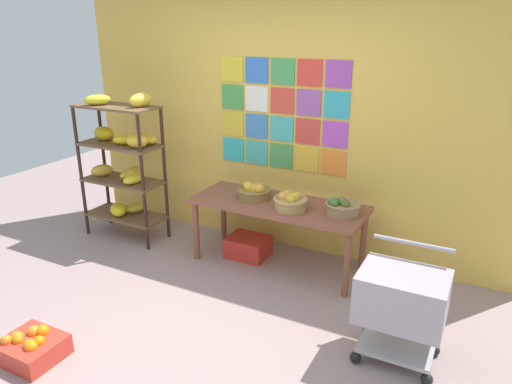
# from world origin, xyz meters

# --- Properties ---
(ground) EXTENTS (9.57, 9.57, 0.00)m
(ground) POSITION_xyz_m (0.00, 0.00, 0.00)
(ground) COLOR gray
(back_wall_with_art) EXTENTS (4.69, 0.07, 2.78)m
(back_wall_with_art) POSITION_xyz_m (-0.00, 1.81, 1.39)
(back_wall_with_art) COLOR #E4B84B
(back_wall_with_art) RESTS_ON ground
(banana_shelf_unit) EXTENTS (0.90, 0.46, 1.59)m
(banana_shelf_unit) POSITION_xyz_m (-1.58, 1.20, 0.88)
(banana_shelf_unit) COLOR #34201B
(banana_shelf_unit) RESTS_ON ground
(display_table) EXTENTS (1.66, 0.65, 0.65)m
(display_table) POSITION_xyz_m (0.18, 1.33, 0.57)
(display_table) COLOR brown
(display_table) RESTS_ON ground
(fruit_basket_back_right) EXTENTS (0.31, 0.31, 0.16)m
(fruit_basket_back_right) POSITION_xyz_m (0.80, 1.34, 0.72)
(fruit_basket_back_right) COLOR #97794F
(fruit_basket_back_right) RESTS_ON display_table
(fruit_basket_centre) EXTENTS (0.33, 0.33, 0.16)m
(fruit_basket_centre) POSITION_xyz_m (-0.09, 1.35, 0.71)
(fruit_basket_centre) COLOR olive
(fruit_basket_centre) RESTS_ON display_table
(fruit_basket_right) EXTENTS (0.32, 0.32, 0.16)m
(fruit_basket_right) POSITION_xyz_m (0.34, 1.23, 0.72)
(fruit_basket_right) COLOR tan
(fruit_basket_right) RESTS_ON display_table
(produce_crate_under_table) EXTENTS (0.40, 0.33, 0.21)m
(produce_crate_under_table) POSITION_xyz_m (-0.16, 1.35, 0.10)
(produce_crate_under_table) COLOR red
(produce_crate_under_table) RESTS_ON ground
(orange_crate_foreground) EXTENTS (0.41, 0.36, 0.21)m
(orange_crate_foreground) POSITION_xyz_m (-0.78, -0.74, 0.09)
(orange_crate_foreground) COLOR red
(orange_crate_foreground) RESTS_ON ground
(shopping_cart) EXTENTS (0.58, 0.48, 0.81)m
(shopping_cart) POSITION_xyz_m (1.52, 0.44, 0.47)
(shopping_cart) COLOR black
(shopping_cart) RESTS_ON ground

